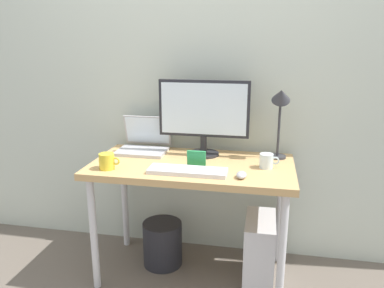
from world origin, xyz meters
TOP-DOWN VIEW (x-y plane):
  - ground_plane at (0.00, 0.00)m, footprint 6.00×6.00m
  - back_wall at (0.00, 0.37)m, footprint 4.40×0.04m
  - desk at (0.00, 0.00)m, footprint 1.21×0.63m
  - monitor at (0.04, 0.18)m, footprint 0.57×0.20m
  - laptop at (-0.36, 0.20)m, footprint 0.32×0.28m
  - desk_lamp at (0.50, 0.18)m, footprint 0.11×0.16m
  - keyboard at (0.01, -0.17)m, footprint 0.44×0.14m
  - mouse at (0.31, -0.19)m, footprint 0.06×0.09m
  - coffee_mug at (-0.46, -0.20)m, footprint 0.12×0.09m
  - glass_cup at (0.44, -0.00)m, footprint 0.11×0.08m
  - photo_frame at (0.04, -0.05)m, footprint 0.11×0.02m
  - computer_tower at (0.42, 0.01)m, footprint 0.18×0.36m
  - wastebasket at (-0.21, 0.06)m, footprint 0.26×0.26m

SIDE VIEW (x-z plane):
  - ground_plane at x=0.00m, z-range 0.00..0.00m
  - wastebasket at x=-0.21m, z-range 0.00..0.30m
  - computer_tower at x=0.42m, z-range 0.00..0.42m
  - desk at x=0.00m, z-range 0.30..1.05m
  - keyboard at x=0.01m, z-range 0.75..0.78m
  - mouse at x=0.31m, z-range 0.75..0.79m
  - glass_cup at x=0.44m, z-range 0.75..0.84m
  - coffee_mug at x=-0.46m, z-range 0.75..0.84m
  - photo_frame at x=0.04m, z-range 0.75..0.85m
  - laptop at x=-0.36m, z-range 0.70..0.92m
  - monitor at x=0.04m, z-range 0.79..1.27m
  - desk_lamp at x=0.50m, z-range 0.85..1.31m
  - back_wall at x=0.00m, z-range 0.00..2.60m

